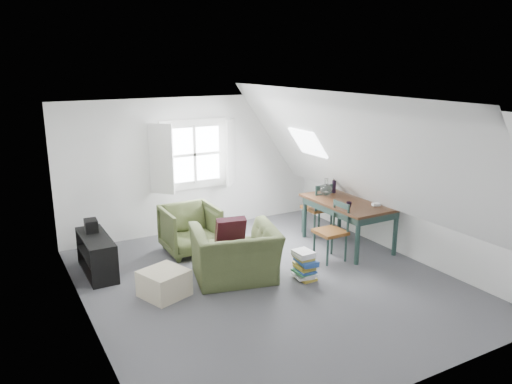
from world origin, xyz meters
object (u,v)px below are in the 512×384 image
armchair_near (236,279)px  media_shelf (97,257)px  ottoman (164,283)px  armchair_far (191,252)px  magazine_stack (305,265)px  dining_chair_near (332,231)px  dining_table (349,207)px  dining_chair_far (319,208)px

armchair_near → media_shelf: media_shelf is taller
ottoman → armchair_near: bearing=0.2°
armchair_far → magazine_stack: size_ratio=2.03×
dining_chair_near → media_shelf: bearing=-128.5°
armchair_far → media_shelf: 1.59m
dining_table → dining_chair_near: bearing=-148.8°
ottoman → dining_chair_near: size_ratio=0.58×
armchair_near → ottoman: 1.11m
dining_chair_near → media_shelf: dining_chair_near is taller
armchair_near → dining_chair_near: bearing=-169.2°
dining_chair_far → media_shelf: (-3.96, 0.17, -0.25)m
armchair_near → dining_chair_far: (2.23, 1.02, 0.51)m
armchair_near → armchair_far: armchair_far is taller
armchair_far → ottoman: armchair_far is taller
armchair_far → magazine_stack: magazine_stack is taller
media_shelf → magazine_stack: 3.11m
armchair_near → dining_table: (2.32, 0.29, 0.70)m
dining_chair_far → dining_chair_near: dining_chair_far is taller
armchair_far → dining_chair_far: bearing=-6.6°
armchair_far → dining_table: 2.79m
armchair_far → dining_chair_near: 2.40m
dining_table → dining_chair_near: dining_chair_near is taller
armchair_far → dining_chair_far: size_ratio=0.90×
armchair_far → dining_chair_far: dining_chair_far is taller
magazine_stack → armchair_near: bearing=150.9°
armchair_near → magazine_stack: magazine_stack is taller
dining_table → magazine_stack: size_ratio=3.73×
armchair_far → dining_table: size_ratio=0.54×
dining_chair_near → magazine_stack: (-0.81, -0.41, -0.27)m
ottoman → dining_chair_far: size_ratio=0.56×
armchair_far → dining_chair_far: 2.47m
magazine_stack → dining_chair_far: bearing=48.5°
ottoman → dining_chair_near: 2.81m
dining_chair_near → media_shelf: size_ratio=0.82×
armchair_near → dining_chair_near: dining_chair_near is taller
media_shelf → dining_chair_near: bearing=-15.6°
armchair_far → dining_chair_near: bearing=-36.1°
armchair_far → dining_chair_far: (2.40, -0.31, 0.51)m
dining_chair_near → media_shelf: (-3.43, 1.26, -0.23)m
dining_table → dining_chair_far: 0.76m
armchair_near → armchair_far: 1.34m
armchair_near → magazine_stack: (0.89, -0.50, 0.22)m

